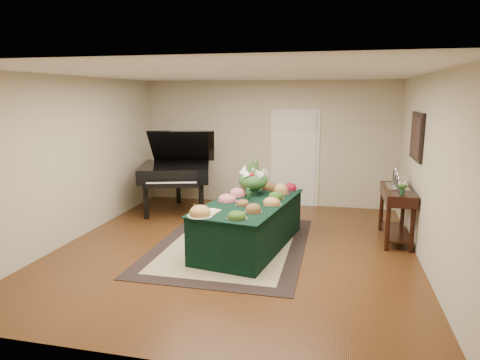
% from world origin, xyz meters
% --- Properties ---
extents(ground, '(6.00, 6.00, 0.00)m').
position_xyz_m(ground, '(0.00, 0.00, 0.00)').
color(ground, black).
rests_on(ground, ground).
extents(area_rug, '(2.36, 3.30, 0.01)m').
position_xyz_m(area_rug, '(-0.11, 0.14, 0.01)').
color(area_rug, black).
rests_on(area_rug, ground).
extents(kitchen_doorway, '(1.05, 0.07, 2.10)m').
position_xyz_m(kitchen_doorway, '(0.60, 2.97, 1.02)').
color(kitchen_doorway, silver).
rests_on(kitchen_doorway, ground).
extents(buffet_table, '(1.49, 2.51, 0.75)m').
position_xyz_m(buffet_table, '(0.20, 0.13, 0.38)').
color(buffet_table, black).
rests_on(buffet_table, ground).
extents(food_platters, '(1.35, 2.32, 0.13)m').
position_xyz_m(food_platters, '(0.21, 0.24, 0.80)').
color(food_platters, '#B8C3B9').
rests_on(food_platters, buffet_table).
extents(cutting_board, '(0.39, 0.39, 0.10)m').
position_xyz_m(cutting_board, '(-0.27, -0.62, 0.78)').
color(cutting_board, tan).
rests_on(cutting_board, buffet_table).
extents(green_goblets, '(0.15, 0.32, 0.18)m').
position_xyz_m(green_goblets, '(0.16, 0.17, 0.84)').
color(green_goblets, '#15351E').
rests_on(green_goblets, buffet_table).
extents(floral_centerpiece, '(0.51, 0.51, 0.51)m').
position_xyz_m(floral_centerpiece, '(0.15, 0.64, 1.05)').
color(floral_centerpiece, '#15351E').
rests_on(floral_centerpiece, buffet_table).
extents(grand_piano, '(1.76, 1.95, 1.71)m').
position_xyz_m(grand_piano, '(-1.74, 1.92, 0.85)').
color(grand_piano, black).
rests_on(grand_piano, ground).
extents(wicker_basket, '(0.42, 0.42, 0.26)m').
position_xyz_m(wicker_basket, '(-1.02, 1.54, 0.13)').
color(wicker_basket, olive).
rests_on(wicker_basket, ground).
extents(mahogany_sideboard, '(0.45, 1.25, 0.89)m').
position_xyz_m(mahogany_sideboard, '(2.50, 0.96, 0.69)').
color(mahogany_sideboard, black).
rests_on(mahogany_sideboard, ground).
extents(tea_service, '(0.34, 0.74, 0.30)m').
position_xyz_m(tea_service, '(2.50, 1.04, 1.01)').
color(tea_service, silver).
rests_on(tea_service, mahogany_sideboard).
extents(pink_bouquet, '(0.16, 0.16, 0.21)m').
position_xyz_m(pink_bouquet, '(2.50, 0.51, 1.03)').
color(pink_bouquet, '#15351E').
rests_on(pink_bouquet, mahogany_sideboard).
extents(wall_painting, '(0.05, 0.95, 0.75)m').
position_xyz_m(wall_painting, '(2.72, 0.96, 1.75)').
color(wall_painting, black).
rests_on(wall_painting, ground).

